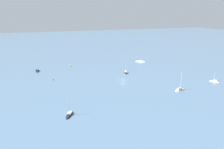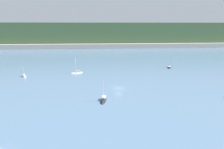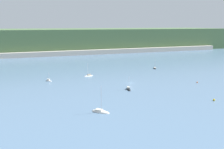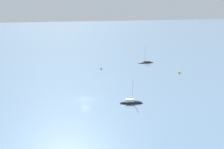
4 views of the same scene
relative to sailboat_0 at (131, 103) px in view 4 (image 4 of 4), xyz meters
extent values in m
plane|color=slate|center=(6.30, 11.56, -0.12)|extent=(600.00, 600.00, 0.00)
ellipsoid|color=black|center=(-0.01, -0.05, -0.12)|extent=(2.81, 6.49, 1.79)
cube|color=silver|center=(0.08, 0.44, 0.79)|extent=(1.58, 2.44, 0.84)
cylinder|color=silver|center=(-0.07, -0.36, 3.59)|extent=(0.14, 0.14, 6.43)
ellipsoid|color=black|center=(50.78, -21.52, -0.12)|extent=(2.52, 7.25, 1.32)
cube|color=#333842|center=(50.80, -22.10, 0.51)|extent=(1.69, 2.63, 0.53)
cylinder|color=silver|center=(50.77, -21.17, 3.95)|extent=(0.14, 0.14, 7.41)
sphere|color=orange|center=(42.80, -0.02, 0.22)|extent=(0.68, 0.68, 0.68)
sphere|color=yellow|center=(29.35, -27.63, 0.33)|extent=(0.90, 0.90, 0.90)
camera|label=1|loc=(48.60, 118.01, 36.59)|focal=35.00mm
camera|label=2|loc=(-0.82, -54.17, 24.21)|focal=28.00mm
camera|label=3|loc=(-42.05, -100.24, 32.83)|focal=35.00mm
camera|label=4|loc=(-76.95, 23.00, 27.76)|focal=50.00mm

